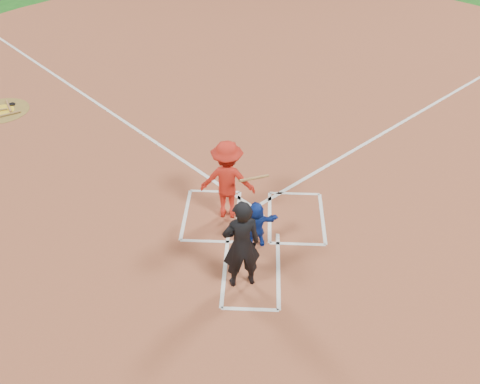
{
  "coord_description": "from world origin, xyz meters",
  "views": [
    {
      "loc": [
        0.13,
        -9.6,
        7.88
      ],
      "look_at": [
        -0.3,
        -0.4,
        1.0
      ],
      "focal_mm": 40.0,
      "sensor_mm": 36.0,
      "label": 1
    }
  ],
  "objects_px": {
    "umpire": "(241,245)",
    "home_plate": "(254,216)",
    "on_deck_circle": "(1,111)",
    "batter_at_plate": "(227,180)",
    "catcher": "(256,225)"
  },
  "relations": [
    {
      "from": "umpire",
      "to": "batter_at_plate",
      "type": "distance_m",
      "value": 2.21
    },
    {
      "from": "catcher",
      "to": "batter_at_plate",
      "type": "bearing_deg",
      "value": -72.96
    },
    {
      "from": "umpire",
      "to": "batter_at_plate",
      "type": "xyz_separation_m",
      "value": [
        -0.41,
        2.17,
        -0.05
      ]
    },
    {
      "from": "on_deck_circle",
      "to": "catcher",
      "type": "distance_m",
      "value": 9.87
    },
    {
      "from": "catcher",
      "to": "batter_at_plate",
      "type": "distance_m",
      "value": 1.29
    },
    {
      "from": "home_plate",
      "to": "umpire",
      "type": "height_order",
      "value": "umpire"
    },
    {
      "from": "on_deck_circle",
      "to": "batter_at_plate",
      "type": "bearing_deg",
      "value": -32.64
    },
    {
      "from": "on_deck_circle",
      "to": "umpire",
      "type": "distance_m",
      "value": 10.41
    },
    {
      "from": "umpire",
      "to": "home_plate",
      "type": "bearing_deg",
      "value": -111.46
    },
    {
      "from": "catcher",
      "to": "umpire",
      "type": "xyz_separation_m",
      "value": [
        -0.26,
        -1.14,
        0.46
      ]
    },
    {
      "from": "on_deck_circle",
      "to": "catcher",
      "type": "height_order",
      "value": "catcher"
    },
    {
      "from": "home_plate",
      "to": "on_deck_circle",
      "type": "bearing_deg",
      "value": -30.97
    },
    {
      "from": "batter_at_plate",
      "to": "umpire",
      "type": "bearing_deg",
      "value": -79.35
    },
    {
      "from": "home_plate",
      "to": "umpire",
      "type": "relative_size",
      "value": 0.3
    },
    {
      "from": "umpire",
      "to": "batter_at_plate",
      "type": "relative_size",
      "value": 1.06
    }
  ]
}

